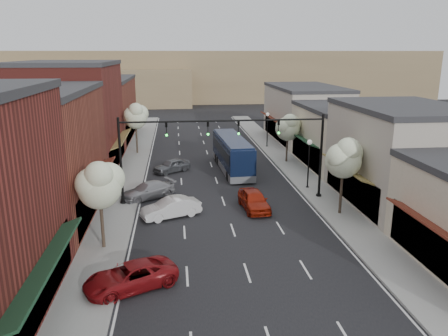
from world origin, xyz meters
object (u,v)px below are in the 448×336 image
object	(u,v)px
signal_mast_left	(151,147)
lamp_post_near	(309,156)
tree_left_far	(136,116)
parked_car_c	(148,191)
tree_right_far	(288,127)
signal_mast_right	(293,144)
parked_car_a	(131,277)
tree_left_near	(100,184)
tree_right_near	(345,157)
parked_car_b	(171,208)
lamp_post_far	(267,124)
parked_car_d	(172,166)
coach_bus	(232,153)
red_hatchback	(254,200)

from	to	relation	value
signal_mast_left	lamp_post_near	distance (m)	13.75
tree_left_far	lamp_post_near	world-z (taller)	tree_left_far
tree_left_far	lamp_post_near	bearing A→B (deg)	-43.89
lamp_post_near	parked_car_c	world-z (taller)	lamp_post_near
tree_right_far	lamp_post_near	xyz separation A→B (m)	(-0.55, -9.44, -0.99)
signal_mast_right	parked_car_c	xyz separation A→B (m)	(-11.73, 1.43, -3.95)
tree_left_far	parked_car_a	xyz separation A→B (m)	(2.05, -30.87, -3.94)
signal_mast_left	tree_left_near	xyz separation A→B (m)	(-2.63, -8.05, -0.40)
tree_right_near	parked_car_b	size ratio (longest dim) A/B	1.36
lamp_post_far	tree_right_near	bearing A→B (deg)	-88.70
parked_car_a	lamp_post_far	bearing A→B (deg)	131.57
lamp_post_near	parked_car_d	distance (m)	14.06
signal_mast_right	parked_car_b	xyz separation A→B (m)	(-9.82, -3.07, -3.90)
tree_left_far	lamp_post_near	size ratio (longest dim) A/B	1.38
parked_car_b	coach_bus	bearing A→B (deg)	132.16
tree_right_far	lamp_post_far	world-z (taller)	tree_right_far
signal_mast_left	parked_car_d	size ratio (longest dim) A/B	2.09
red_hatchback	parked_car_d	xyz separation A→B (m)	(-6.33, 11.59, -0.10)
lamp_post_far	red_hatchback	distance (m)	22.97
lamp_post_far	signal_mast_right	bearing A→B (deg)	-96.22
tree_right_near	parked_car_d	xyz separation A→B (m)	(-12.55, 13.50, -3.78)
lamp_post_far	coach_bus	bearing A→B (deg)	-119.22
red_hatchback	parked_car_b	bearing A→B (deg)	-176.85
tree_right_far	coach_bus	xyz separation A→B (m)	(-6.37, -2.35, -2.22)
signal_mast_right	tree_right_near	world-z (taller)	signal_mast_right
signal_mast_right	parked_car_b	size ratio (longest dim) A/B	1.88
signal_mast_right	tree_right_near	distance (m)	4.89
tree_right_near	red_hatchback	xyz separation A→B (m)	(-6.22, 1.91, -3.69)
tree_right_near	tree_left_far	bearing A→B (deg)	127.04
tree_left_far	lamp_post_far	world-z (taller)	tree_left_far
tree_left_near	red_hatchback	distance (m)	12.44
signal_mast_left	red_hatchback	xyz separation A→B (m)	(7.75, -2.15, -3.86)
lamp_post_far	parked_car_b	world-z (taller)	lamp_post_far
lamp_post_far	parked_car_a	bearing A→B (deg)	-113.03
tree_left_near	tree_left_far	size ratio (longest dim) A/B	0.93
tree_right_near	parked_car_a	xyz separation A→B (m)	(-14.55, -8.87, -3.79)
tree_right_far	parked_car_d	bearing A→B (deg)	-168.71
signal_mast_right	coach_bus	xyz separation A→B (m)	(-3.64, 9.59, -2.85)
lamp_post_far	red_hatchback	bearing A→B (deg)	-104.36
tree_left_near	lamp_post_far	xyz separation A→B (m)	(16.05, 28.06, -1.22)
tree_right_near	lamp_post_near	bearing A→B (deg)	94.77
signal_mast_left	tree_left_near	world-z (taller)	signal_mast_left
tree_left_near	red_hatchback	size ratio (longest dim) A/B	1.27
tree_left_near	parked_car_b	size ratio (longest dim) A/B	1.30
signal_mast_right	parked_car_b	distance (m)	11.01
tree_left_far	parked_car_b	world-z (taller)	tree_left_far
parked_car_a	parked_car_d	xyz separation A→B (m)	(2.00, 22.37, 0.01)
tree_left_near	parked_car_d	world-z (taller)	tree_left_near
lamp_post_far	coach_bus	xyz separation A→B (m)	(-5.82, -10.41, -1.23)
tree_right_near	red_hatchback	bearing A→B (deg)	162.95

